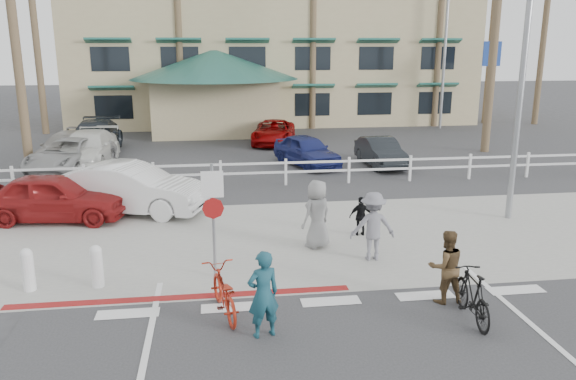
{
  "coord_description": "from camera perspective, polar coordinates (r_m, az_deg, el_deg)",
  "views": [
    {
      "loc": [
        -2.27,
        -9.63,
        5.03
      ],
      "look_at": [
        -0.41,
        3.98,
        1.5
      ],
      "focal_mm": 35.0,
      "sensor_mm": 36.0,
      "label": 1
    }
  ],
  "objects": [
    {
      "name": "palm_11",
      "position": [
        28.93,
        20.52,
        17.45
      ],
      "size": [
        4.0,
        4.0,
        14.0
      ],
      "primitive_type": null,
      "color": "#163B18",
      "rests_on": "ground"
    },
    {
      "name": "bollard_0",
      "position": [
        12.74,
        -18.85,
        -7.34
      ],
      "size": [
        0.26,
        0.26,
        0.95
      ],
      "primitive_type": null,
      "color": "silver",
      "rests_on": "ground"
    },
    {
      "name": "palm_3",
      "position": [
        34.72,
        -11.15,
        17.41
      ],
      "size": [
        4.0,
        4.0,
        14.0
      ],
      "primitive_type": null,
      "color": "#163B18",
      "rests_on": "ground"
    },
    {
      "name": "palm_1",
      "position": [
        36.0,
        -24.41,
        15.52
      ],
      "size": [
        4.0,
        4.0,
        13.0
      ],
      "primitive_type": null,
      "color": "#163B18",
      "rests_on": "ground"
    },
    {
      "name": "car_white_sedan",
      "position": [
        17.92,
        -15.8,
        0.13
      ],
      "size": [
        4.98,
        3.05,
        1.55
      ],
      "primitive_type": "imported",
      "rotation": [
        0.0,
        0.0,
        1.25
      ],
      "color": "silver",
      "rests_on": "ground"
    },
    {
      "name": "streetlight_1",
      "position": [
        36.53,
        15.64,
        13.46
      ],
      "size": [
        0.6,
        2.0,
        9.5
      ],
      "primitive_type": null,
      "color": "gray",
      "rests_on": "ground"
    },
    {
      "name": "streetlight_0",
      "position": [
        17.49,
        22.8,
        11.59
      ],
      "size": [
        0.6,
        2.0,
        9.0
      ],
      "primitive_type": null,
      "color": "gray",
      "rests_on": "ground"
    },
    {
      "name": "lot_car_1",
      "position": [
        25.78,
        -19.72,
        3.96
      ],
      "size": [
        2.3,
        5.11,
        1.45
      ],
      "primitive_type": "imported",
      "rotation": [
        0.0,
        0.0,
        -0.05
      ],
      "color": "silver",
      "rests_on": "ground"
    },
    {
      "name": "lot_car_4",
      "position": [
        28.66,
        -19.01,
        5.09
      ],
      "size": [
        2.36,
        5.41,
        1.55
      ],
      "primitive_type": "imported",
      "rotation": [
        0.0,
        0.0,
        0.04
      ],
      "color": "black",
      "rests_on": "ground"
    },
    {
      "name": "curb_red",
      "position": [
        11.95,
        -10.74,
        -10.68
      ],
      "size": [
        7.0,
        0.25,
        0.02
      ],
      "primitive_type": "cube",
      "color": "maroon",
      "rests_on": "ground"
    },
    {
      "name": "rail_fence",
      "position": [
        20.81,
        0.05,
        1.84
      ],
      "size": [
        29.4,
        0.16,
        1.0
      ],
      "primitive_type": null,
      "color": "silver",
      "rests_on": "ground"
    },
    {
      "name": "bike_black",
      "position": [
        11.22,
        18.25,
        -10.15
      ],
      "size": [
        0.6,
        1.7,
        1.0
      ],
      "primitive_type": "imported",
      "rotation": [
        0.0,
        0.0,
        3.06
      ],
      "color": "black",
      "rests_on": "ground"
    },
    {
      "name": "palm_5",
      "position": [
        35.22,
        2.58,
        16.79
      ],
      "size": [
        4.0,
        4.0,
        13.0
      ],
      "primitive_type": null,
      "color": "#163B18",
      "rests_on": "ground"
    },
    {
      "name": "parking_lot",
      "position": [
        28.17,
        -3.05,
        4.11
      ],
      "size": [
        50.0,
        16.0,
        0.01
      ],
      "primitive_type": "cube",
      "color": "#333335",
      "rests_on": "ground"
    },
    {
      "name": "pedestrian_child",
      "position": [
        15.37,
        7.43,
        -2.67
      ],
      "size": [
        0.65,
        0.3,
        1.09
      ],
      "primitive_type": "imported",
      "rotation": [
        0.0,
        0.0,
        3.09
      ],
      "color": "black",
      "rests_on": "ground"
    },
    {
      "name": "lot_car_3",
      "position": [
        24.48,
        9.39,
        3.82
      ],
      "size": [
        1.44,
        3.75,
        1.22
      ],
      "primitive_type": "imported",
      "rotation": [
        0.0,
        0.0,
        0.04
      ],
      "color": "black",
      "rests_on": "ground"
    },
    {
      "name": "lot_car_5",
      "position": [
        29.76,
        -1.46,
        5.89
      ],
      "size": [
        2.89,
        4.79,
        1.24
      ],
      "primitive_type": "imported",
      "rotation": [
        0.0,
        0.0,
        -0.19
      ],
      "color": "#7E0304",
      "rests_on": "ground"
    },
    {
      "name": "bollard_1",
      "position": [
        13.09,
        -24.91,
        -7.35
      ],
      "size": [
        0.26,
        0.26,
        0.95
      ],
      "primitive_type": null,
      "color": "silver",
      "rests_on": "ground"
    },
    {
      "name": "pedestrian_a",
      "position": [
        13.62,
        8.61,
        -3.67
      ],
      "size": [
        1.11,
        0.66,
        1.68
      ],
      "primitive_type": "imported",
      "rotation": [
        0.0,
        0.0,
        3.11
      ],
      "color": "slate",
      "rests_on": "ground"
    },
    {
      "name": "palm_10",
      "position": [
        25.83,
        -26.17,
        15.15
      ],
      "size": [
        4.0,
        4.0,
        12.0
      ],
      "primitive_type": null,
      "color": "#163B18",
      "rests_on": "ground"
    },
    {
      "name": "lot_car_0",
      "position": [
        25.01,
        -21.28,
        3.36
      ],
      "size": [
        3.43,
        5.14,
        1.31
      ],
      "primitive_type": "imported",
      "rotation": [
        0.0,
        0.0,
        -0.29
      ],
      "color": "gray",
      "rests_on": "ground"
    },
    {
      "name": "bike_path",
      "position": [
        9.41,
        7.82,
        -18.0
      ],
      "size": [
        12.0,
        16.0,
        0.01
      ],
      "primitive_type": "cube",
      "color": "#333335",
      "rests_on": "ground"
    },
    {
      "name": "sign_post",
      "position": [
        12.35,
        -7.6,
        -2.55
      ],
      "size": [
        0.5,
        0.1,
        2.9
      ],
      "primitive_type": null,
      "color": "gray",
      "rests_on": "ground"
    },
    {
      "name": "palm_8",
      "position": [
        40.11,
        20.25,
        17.1
      ],
      "size": [
        4.0,
        4.0,
        15.0
      ],
      "primitive_type": null,
      "color": "#163B18",
      "rests_on": "ground"
    },
    {
      "name": "rider_red",
      "position": [
        10.01,
        -2.53,
        -10.54
      ],
      "size": [
        0.67,
        0.54,
        1.61
      ],
      "primitive_type": "imported",
      "rotation": [
        0.0,
        0.0,
        3.43
      ],
      "color": "#174351",
      "rests_on": "ground"
    },
    {
      "name": "cross_street",
      "position": [
        18.95,
        -0.63,
        -0.97
      ],
      "size": [
        40.0,
        5.0,
        0.01
      ],
      "primitive_type": "cube",
      "color": "#333335",
      "rests_on": "ground"
    },
    {
      "name": "bike_red",
      "position": [
        10.97,
        -6.59,
        -10.26
      ],
      "size": [
        0.96,
        1.86,
        0.93
      ],
      "primitive_type": "imported",
      "rotation": [
        0.0,
        0.0,
        3.34
      ],
      "color": "#9F2211",
      "rests_on": "ground"
    },
    {
      "name": "car_red_compact",
      "position": [
        17.88,
        -22.64,
        -0.69
      ],
      "size": [
        4.37,
        2.21,
        1.43
      ],
      "primitive_type": "imported",
      "rotation": [
        0.0,
        0.0,
        1.44
      ],
      "color": "maroon",
      "rests_on": "ground"
    },
    {
      "name": "palm_9",
      "position": [
        40.66,
        24.68,
        15.23
      ],
      "size": [
        4.0,
        4.0,
        13.0
      ],
      "primitive_type": null,
      "color": "#163B18",
      "rests_on": "ground"
    },
    {
      "name": "info_sign",
      "position": [
        35.64,
        19.71,
        10.0
      ],
      "size": [
        1.2,
        0.16,
        5.6
      ],
      "primitive_type": null,
      "color": "navy",
      "rests_on": "ground"
    },
    {
      "name": "building",
      "position": [
        40.85,
        -1.86,
        15.27
      ],
      "size": [
        28.0,
        16.0,
        11.3
      ],
      "primitive_type": null,
      "color": "tan",
      "rests_on": "ground"
    },
    {
      "name": "palm_4",
      "position": [
        35.78,
        -4.36,
        18.33
      ],
      "size": [
        4.0,
        4.0,
        15.0
      ],
      "primitive_type": null,
      "color": "#163B18",
      "rests_on": "ground"
    },
    {
      "name": "ground",
      "position": [
        11.09,
        5.01,
        -12.6
      ],
      "size": [
        140.0,
        140.0,
        0.0
      ],
      "primitive_type": "plane",
      "color": "#333335"
    },
    {
      "name": "rider_black",
      "position": [
        11.73,
        15.74,
        -7.5
      ],
      "size": [
        0.75,
        0.59,
        1.52
      ],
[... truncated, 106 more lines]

